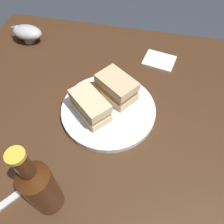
{
  "coord_description": "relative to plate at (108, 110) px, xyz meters",
  "views": [
    {
      "loc": [
        -0.07,
        0.36,
        1.28
      ],
      "look_at": [
        0.02,
        -0.02,
        0.75
      ],
      "focal_mm": 36.14,
      "sensor_mm": 36.0,
      "label": 1
    }
  ],
  "objects": [
    {
      "name": "potato_wedge_middle",
      "position": [
        0.01,
        -0.06,
        0.02
      ],
      "size": [
        0.06,
        0.03,
        0.02
      ],
      "primitive_type": "cube",
      "rotation": [
        0.0,
        0.0,
        0.13
      ],
      "color": "#B77F33",
      "rests_on": "plate"
    },
    {
      "name": "plate",
      "position": [
        0.0,
        0.0,
        0.0
      ],
      "size": [
        0.29,
        0.29,
        0.02
      ],
      "primitive_type": "cylinder",
      "color": "white",
      "rests_on": "dining_table"
    },
    {
      "name": "napkin",
      "position": [
        -0.13,
        -0.26,
        -0.0
      ],
      "size": [
        0.13,
        0.11,
        0.01
      ],
      "primitive_type": "cube",
      "rotation": [
        0.0,
        0.0,
        -0.2
      ],
      "color": "white",
      "rests_on": "dining_table"
    },
    {
      "name": "dining_table",
      "position": [
        -0.03,
        0.04,
        -0.37
      ],
      "size": [
        1.17,
        0.99,
        0.72
      ],
      "primitive_type": "cube",
      "color": "#422816",
      "rests_on": "ground"
    },
    {
      "name": "potato_wedge_back",
      "position": [
        0.06,
        -0.07,
        0.02
      ],
      "size": [
        0.06,
        0.03,
        0.02
      ],
      "primitive_type": "cube",
      "rotation": [
        0.0,
        0.0,
        0.16
      ],
      "color": "gold",
      "rests_on": "plate"
    },
    {
      "name": "ground_plane",
      "position": [
        -0.03,
        0.04,
        -0.73
      ],
      "size": [
        6.0,
        6.0,
        0.0
      ],
      "primitive_type": "plane",
      "color": "#333842"
    },
    {
      "name": "potato_wedge_front",
      "position": [
        0.05,
        -0.02,
        0.02
      ],
      "size": [
        0.03,
        0.05,
        0.02
      ],
      "primitive_type": "cube",
      "rotation": [
        0.0,
        0.0,
        4.82
      ],
      "color": "gold",
      "rests_on": "plate"
    },
    {
      "name": "sandwich_half_right",
      "position": [
        0.05,
        0.03,
        0.04
      ],
      "size": [
        0.14,
        0.13,
        0.07
      ],
      "color": "beige",
      "rests_on": "plate"
    },
    {
      "name": "gravy_boat",
      "position": [
        0.39,
        -0.28,
        0.03
      ],
      "size": [
        0.13,
        0.08,
        0.07
      ],
      "color": "#B7B7BC",
      "rests_on": "dining_table"
    },
    {
      "name": "sandwich_half_left",
      "position": [
        -0.01,
        -0.05,
        0.04
      ],
      "size": [
        0.14,
        0.13,
        0.07
      ],
      "color": "#CCB284",
      "rests_on": "plate"
    },
    {
      "name": "cider_bottle",
      "position": [
        0.08,
        0.29,
        0.09
      ],
      "size": [
        0.07,
        0.07,
        0.25
      ],
      "color": "#47230F",
      "rests_on": "dining_table"
    }
  ]
}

